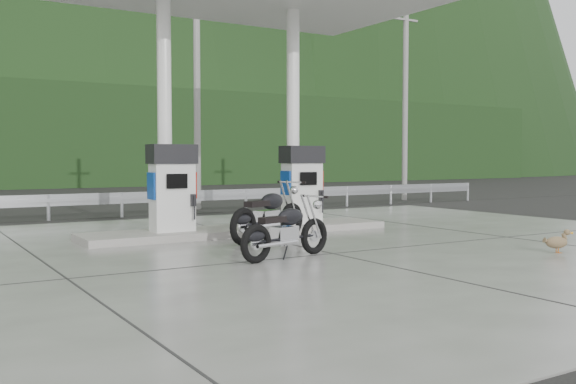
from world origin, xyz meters
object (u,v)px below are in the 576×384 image
gas_pump_left (172,188)px  duck (556,243)px  motorcycle_left (269,215)px  gas_pump_right (302,185)px  motorcycle_right (286,231)px

gas_pump_left → duck: bearing=-47.4°
gas_pump_left → duck: (5.02, -5.47, -0.87)m
motorcycle_left → duck: size_ratio=4.43×
gas_pump_right → motorcycle_left: size_ratio=0.82×
gas_pump_left → duck: gas_pump_left is taller
motorcycle_right → gas_pump_left: bearing=85.6°
gas_pump_left → motorcycle_right: size_ratio=0.95×
gas_pump_right → duck: 5.83m
motorcycle_right → duck: (4.38, -1.96, -0.27)m
gas_pump_left → duck: 7.47m
motorcycle_left → duck: motorcycle_left is taller
gas_pump_right → duck: (1.82, -5.47, -0.87)m
motorcycle_left → motorcycle_right: bearing=-135.4°
gas_pump_left → gas_pump_right: same height
motorcycle_left → gas_pump_left: bearing=114.5°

